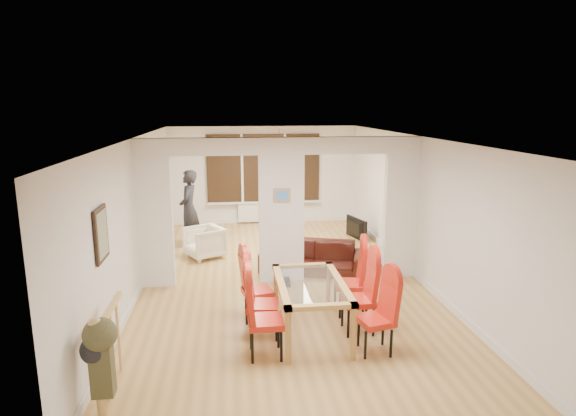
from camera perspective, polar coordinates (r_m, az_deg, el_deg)
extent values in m
cube|color=tan|center=(8.92, -0.77, -8.53)|extent=(5.00, 9.00, 0.01)
cube|color=white|center=(8.55, -0.80, -0.34)|extent=(5.00, 0.18, 2.60)
cube|color=black|center=(12.87, -2.92, 4.76)|extent=(3.00, 0.08, 1.80)
cube|color=white|center=(13.04, -2.85, -0.50)|extent=(1.40, 0.08, 0.50)
sphere|color=orange|center=(11.70, -1.08, 7.24)|extent=(0.36, 0.36, 0.36)
cube|color=gray|center=(6.30, -21.27, -2.90)|extent=(0.04, 0.52, 0.67)
cube|color=#4C8CD8|center=(8.39, -0.73, 1.52)|extent=(0.30, 0.03, 0.25)
imported|color=black|center=(9.26, 3.07, -5.83)|extent=(2.15, 1.34, 0.59)
imported|color=#EDE4C9|center=(10.25, -9.86, -4.02)|extent=(0.95, 0.96, 0.65)
imported|color=black|center=(11.06, -11.66, -0.03)|extent=(0.68, 0.49, 1.73)
imported|color=black|center=(11.60, 7.73, -2.43)|extent=(0.88, 0.36, 0.51)
cylinder|color=#143F19|center=(11.17, -1.13, -2.38)|extent=(0.07, 0.07, 0.29)
imported|color=#352112|center=(11.27, -1.19, -2.85)|extent=(0.23, 0.23, 0.06)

